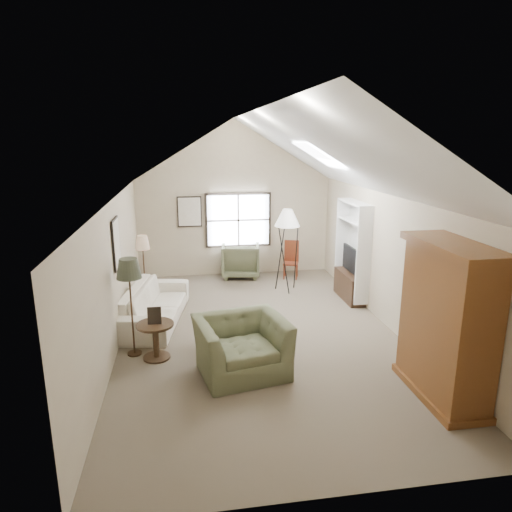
{
  "coord_description": "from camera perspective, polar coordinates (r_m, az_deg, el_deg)",
  "views": [
    {
      "loc": [
        -1.29,
        -7.68,
        3.53
      ],
      "look_at": [
        0.0,
        0.4,
        1.4
      ],
      "focal_mm": 32.0,
      "sensor_mm": 36.0,
      "label": 1
    }
  ],
  "objects": [
    {
      "name": "room_shell",
      "position": [
        7.79,
        0.47,
        12.23
      ],
      "size": [
        5.01,
        8.01,
        4.0
      ],
      "color": "#685B4A",
      "rests_on": "ground"
    },
    {
      "name": "window",
      "position": [
        11.9,
        -2.23,
        4.51
      ],
      "size": [
        1.72,
        0.08,
        1.42
      ],
      "primitive_type": "cube",
      "color": "black",
      "rests_on": "room_shell"
    },
    {
      "name": "skylight",
      "position": [
        8.97,
        7.91,
        12.48
      ],
      "size": [
        0.8,
        1.2,
        0.52
      ],
      "primitive_type": null,
      "color": "white",
      "rests_on": "room_shell"
    },
    {
      "name": "wall_art",
      "position": [
        9.8,
        -12.39,
        3.66
      ],
      "size": [
        1.97,
        3.71,
        0.88
      ],
      "color": "black",
      "rests_on": "room_shell"
    },
    {
      "name": "armoire",
      "position": [
        6.77,
        22.76,
        -7.64
      ],
      "size": [
        0.6,
        1.5,
        2.2
      ],
      "primitive_type": "cube",
      "color": "brown",
      "rests_on": "ground"
    },
    {
      "name": "tv_alcove",
      "position": [
        10.24,
        11.96,
        0.83
      ],
      "size": [
        0.32,
        1.3,
        2.1
      ],
      "primitive_type": "cube",
      "color": "white",
      "rests_on": "ground"
    },
    {
      "name": "media_console",
      "position": [
        10.46,
        11.61,
        -3.7
      ],
      "size": [
        0.34,
        1.18,
        0.6
      ],
      "primitive_type": "cube",
      "color": "#382316",
      "rests_on": "ground"
    },
    {
      "name": "tv_panel",
      "position": [
        10.29,
        11.79,
        -0.42
      ],
      "size": [
        0.05,
        0.9,
        0.55
      ],
      "primitive_type": "cube",
      "color": "black",
      "rests_on": "media_console"
    },
    {
      "name": "sofa",
      "position": [
        9.22,
        -12.53,
        -5.91
      ],
      "size": [
        1.35,
        2.56,
        0.71
      ],
      "primitive_type": "imported",
      "rotation": [
        0.0,
        0.0,
        1.4
      ],
      "color": "#EEE5CE",
      "rests_on": "ground"
    },
    {
      "name": "armchair_near",
      "position": [
        7.12,
        -1.8,
        -11.22
      ],
      "size": [
        1.53,
        1.39,
        0.86
      ],
      "primitive_type": "imported",
      "rotation": [
        0.0,
        0.0,
        0.2
      ],
      "color": "#565D41",
      "rests_on": "ground"
    },
    {
      "name": "armchair_far",
      "position": [
        11.87,
        -1.94,
        -0.48
      ],
      "size": [
        1.08,
        1.1,
        0.89
      ],
      "primitive_type": "imported",
      "rotation": [
        0.0,
        0.0,
        3.0
      ],
      "color": "#535B40",
      "rests_on": "ground"
    },
    {
      "name": "coffee_table",
      "position": [
        8.15,
        -3.38,
        -9.29
      ],
      "size": [
        1.01,
        0.74,
        0.46
      ],
      "primitive_type": "cube",
      "rotation": [
        0.0,
        0.0,
        0.29
      ],
      "color": "#3B2718",
      "rests_on": "ground"
    },
    {
      "name": "bowl",
      "position": [
        8.05,
        -3.41,
        -7.61
      ],
      "size": [
        0.27,
        0.27,
        0.05
      ],
      "primitive_type": "imported",
      "rotation": [
        0.0,
        0.0,
        0.29
      ],
      "color": "#362716",
      "rests_on": "coffee_table"
    },
    {
      "name": "side_table",
      "position": [
        7.76,
        -12.41,
        -10.33
      ],
      "size": [
        0.7,
        0.7,
        0.61
      ],
      "primitive_type": "cylinder",
      "rotation": [
        0.0,
        0.0,
        -0.17
      ],
      "color": "#3A2417",
      "rests_on": "ground"
    },
    {
      "name": "side_chair",
      "position": [
        11.75,
        4.39,
        -0.49
      ],
      "size": [
        0.48,
        0.48,
        0.97
      ],
      "primitive_type": "cube",
      "rotation": [
        0.0,
        0.0,
        -0.32
      ],
      "color": "brown",
      "rests_on": "ground"
    },
    {
      "name": "tripod_lamp",
      "position": [
        10.63,
        3.87,
        0.76
      ],
      "size": [
        0.64,
        0.64,
        1.99
      ],
      "primitive_type": null,
      "rotation": [
        0.0,
        0.0,
        -0.12
      ],
      "color": "silver",
      "rests_on": "ground"
    },
    {
      "name": "dark_lamp",
      "position": [
        7.77,
        -15.31,
        -6.14
      ],
      "size": [
        0.47,
        0.47,
        1.7
      ],
      "primitive_type": null,
      "rotation": [
        0.0,
        0.0,
        -0.17
      ],
      "color": "#292D20",
      "rests_on": "ground"
    },
    {
      "name": "tan_lamp",
      "position": [
        10.26,
        -13.82,
        -1.5
      ],
      "size": [
        0.35,
        0.35,
        1.52
      ],
      "primitive_type": null,
      "rotation": [
        0.0,
        0.0,
        -0.17
      ],
      "color": "tan",
      "rests_on": "ground"
    }
  ]
}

